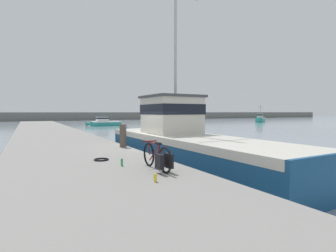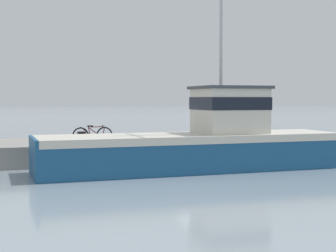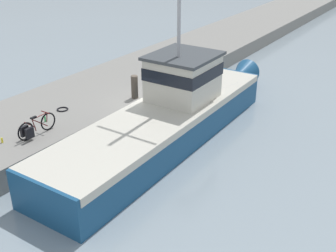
{
  "view_description": "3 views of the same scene",
  "coord_description": "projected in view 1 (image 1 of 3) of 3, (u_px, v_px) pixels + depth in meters",
  "views": [
    {
      "loc": [
        -4.87,
        -11.3,
        2.48
      ],
      "look_at": [
        0.09,
        -2.14,
        1.92
      ],
      "focal_mm": 28.0,
      "sensor_mm": 36.0,
      "label": 1
    },
    {
      "loc": [
        20.22,
        -8.72,
        2.79
      ],
      "look_at": [
        0.4,
        -2.11,
        1.69
      ],
      "focal_mm": 55.0,
      "sensor_mm": 36.0,
      "label": 2
    },
    {
      "loc": [
        10.05,
        -13.71,
        7.94
      ],
      "look_at": [
        2.05,
        -1.79,
        1.05
      ],
      "focal_mm": 45.0,
      "sensor_mm": 36.0,
      "label": 3
    }
  ],
  "objects": [
    {
      "name": "water_bottle_on_curb",
      "position": [
        155.0,
        178.0,
        5.99
      ],
      "size": [
        0.07,
        0.07,
        0.19
      ],
      "primitive_type": "cylinder",
      "color": "yellow",
      "rests_on": "dock_pier"
    },
    {
      "name": "boat_green_anchored",
      "position": [
        260.0,
        119.0,
        63.88
      ],
      "size": [
        5.88,
        4.6,
        4.24
      ],
      "rotation": [
        0.0,
        0.0,
        2.17
      ],
      "color": "teal",
      "rests_on": "ground_plane"
    },
    {
      "name": "hose_coil",
      "position": [
        101.0,
        159.0,
        8.68
      ],
      "size": [
        0.48,
        0.48,
        0.05
      ],
      "primitive_type": "torus",
      "color": "black",
      "rests_on": "dock_pier"
    },
    {
      "name": "dock_pier",
      "position": [
        72.0,
        161.0,
        10.81
      ],
      "size": [
        5.03,
        80.0,
        0.88
      ],
      "primitive_type": "cube",
      "color": "gray",
      "rests_on": "ground_plane"
    },
    {
      "name": "boat_blue_far",
      "position": [
        104.0,
        122.0,
        46.64
      ],
      "size": [
        6.14,
        2.2,
        1.78
      ],
      "rotation": [
        0.0,
        0.0,
        1.61
      ],
      "color": "teal",
      "rests_on": "ground_plane"
    },
    {
      "name": "mooring_post",
      "position": [
        123.0,
        136.0,
        11.9
      ],
      "size": [
        0.31,
        0.31,
        1.04
      ],
      "primitive_type": "cylinder",
      "color": "#51473D",
      "rests_on": "dock_pier"
    },
    {
      "name": "bicycle_touring",
      "position": [
        159.0,
        158.0,
        7.12
      ],
      "size": [
        0.44,
        1.73,
        0.77
      ],
      "rotation": [
        0.0,
        0.0,
        -0.0
      ],
      "color": "black",
      "rests_on": "dock_pier"
    },
    {
      "name": "ground_plane",
      "position": [
        145.0,
        165.0,
        12.37
      ],
      "size": [
        320.0,
        320.0,
        0.0
      ],
      "primitive_type": "plane",
      "color": "#84939E"
    },
    {
      "name": "far_shoreline",
      "position": [
        143.0,
        116.0,
        88.88
      ],
      "size": [
        180.0,
        5.0,
        2.39
      ],
      "primitive_type": "cube",
      "color": "slate",
      "rests_on": "ground_plane"
    },
    {
      "name": "water_bottle_by_bike",
      "position": [
        122.0,
        162.0,
        7.76
      ],
      "size": [
        0.06,
        0.06,
        0.22
      ],
      "primitive_type": "cylinder",
      "color": "green",
      "rests_on": "dock_pier"
    },
    {
      "name": "fishing_boat_main",
      "position": [
        181.0,
        141.0,
        12.35
      ],
      "size": [
        3.07,
        14.52,
        9.68
      ],
      "rotation": [
        0.0,
        0.0,
        0.01
      ],
      "color": "navy",
      "rests_on": "ground_plane"
    }
  ]
}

